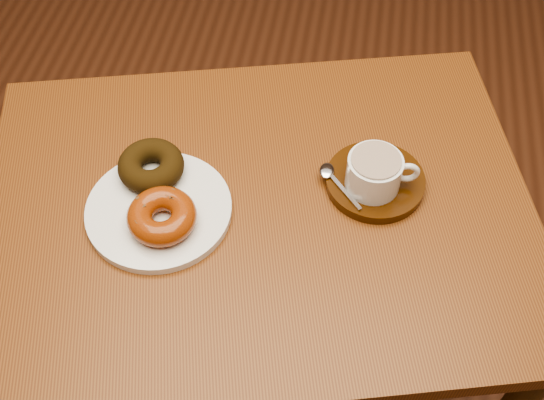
# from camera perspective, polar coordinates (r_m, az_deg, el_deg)

# --- Properties ---
(ground) EXTENTS (6.00, 6.00, 0.00)m
(ground) POSITION_cam_1_polar(r_m,az_deg,el_deg) (1.86, -3.72, -9.10)
(ground) COLOR brown
(ground) RESTS_ON ground
(cafe_table) EXTENTS (0.98, 0.83, 0.79)m
(cafe_table) POSITION_cam_1_polar(r_m,az_deg,el_deg) (1.16, -0.98, -4.27)
(cafe_table) COLOR brown
(cafe_table) RESTS_ON ground
(donut_plate) EXTENTS (0.23, 0.23, 0.01)m
(donut_plate) POSITION_cam_1_polar(r_m,az_deg,el_deg) (1.05, -9.44, -0.82)
(donut_plate) COLOR white
(donut_plate) RESTS_ON cafe_table
(donut_cinnamon) EXTENTS (0.15, 0.15, 0.04)m
(donut_cinnamon) POSITION_cam_1_polar(r_m,az_deg,el_deg) (1.08, -10.09, 2.84)
(donut_cinnamon) COLOR black
(donut_cinnamon) RESTS_ON donut_plate
(donut_caramel) EXTENTS (0.11, 0.11, 0.04)m
(donut_caramel) POSITION_cam_1_polar(r_m,az_deg,el_deg) (1.01, -9.21, -1.35)
(donut_caramel) COLOR #8E390F
(donut_caramel) RESTS_ON donut_plate
(saucer) EXTENTS (0.20, 0.20, 0.02)m
(saucer) POSITION_cam_1_polar(r_m,az_deg,el_deg) (1.08, 8.61, 1.55)
(saucer) COLOR #371B07
(saucer) RESTS_ON cafe_table
(coffee_cup) EXTENTS (0.11, 0.08, 0.06)m
(coffee_cup) POSITION_cam_1_polar(r_m,az_deg,el_deg) (1.05, 8.62, 2.31)
(coffee_cup) COLOR white
(coffee_cup) RESTS_ON saucer
(teaspoon) EXTENTS (0.07, 0.09, 0.01)m
(teaspoon) POSITION_cam_1_polar(r_m,az_deg,el_deg) (1.07, 4.91, 2.13)
(teaspoon) COLOR silver
(teaspoon) RESTS_ON saucer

